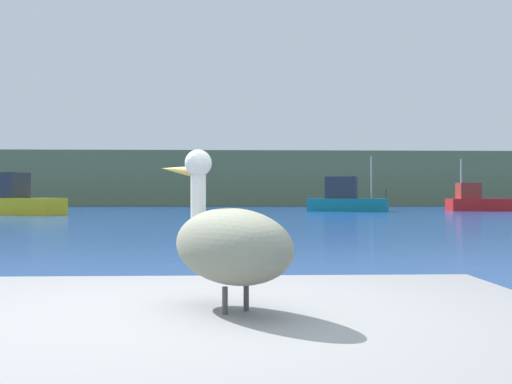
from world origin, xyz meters
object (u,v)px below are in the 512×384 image
Objects in this scene: pelican at (229,243)px; fishing_boat_yellow at (10,201)px; fishing_boat_teal at (345,199)px; fishing_boat_red at (476,201)px.

pelican is 37.37m from fishing_boat_yellow.
fishing_boat_teal is (8.57, 40.80, -0.03)m from pelican.
fishing_boat_yellow reaches higher than fishing_boat_red.
fishing_boat_teal reaches higher than pelican.
fishing_boat_teal reaches higher than fishing_boat_yellow.
pelican is 0.15× the size of fishing_boat_yellow.
fishing_boat_teal is (23.20, 6.41, 0.12)m from fishing_boat_yellow.
pelican is 0.18× the size of fishing_boat_teal.
fishing_boat_red is at bearing -143.25° from fishing_boat_yellow.
fishing_boat_yellow is 1.22× the size of fishing_boat_teal.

